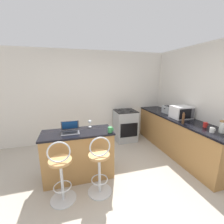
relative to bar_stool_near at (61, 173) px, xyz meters
The scene contains 16 objects.
ground_plane 0.90m from the bar_stool_near, ahead, with size 20.00×20.00×0.00m, color #ADA393.
wall_back 2.51m from the bar_stool_near, 71.53° to the left, with size 12.00×0.06×2.60m.
breakfast_bar 0.61m from the bar_stool_near, 61.54° to the left, with size 1.29×0.55×0.92m.
counter_right 2.85m from the bar_stool_near, 17.24° to the left, with size 0.64×2.79×0.92m.
bar_stool_near is the anchor object (origin of this frame).
bar_stool_far 0.58m from the bar_stool_near, ahead, with size 0.40×0.40×1.03m.
laptop 0.75m from the bar_stool_near, 73.06° to the left, with size 0.31×0.28×0.21m.
microwave 2.92m from the bar_stool_near, 16.06° to the left, with size 0.45×0.36×0.29m.
toaster 3.08m from the bar_stool_near, 25.23° to the left, with size 0.22×0.29×0.20m.
stove_range 2.59m from the bar_stool_near, 47.34° to the left, with size 0.61×0.61×0.92m.
pepper_mill 2.58m from the bar_stool_near, ahead, with size 0.05×0.05×0.24m.
mug_green 1.04m from the bar_stool_near, 22.07° to the left, with size 0.10×0.08×0.10m.
mug_white 2.67m from the bar_stool_near, ahead, with size 0.10×0.08×0.09m.
storage_jar 2.84m from the bar_stool_near, ahead, with size 0.11×0.11×0.22m.
wine_glass_tall 1.07m from the bar_stool_near, 53.58° to the left, with size 0.06×0.06×0.14m.
mug_red 2.79m from the bar_stool_near, ahead, with size 0.09×0.07×0.10m.
Camera 1 is at (-0.56, -2.07, 1.91)m, focal length 24.00 mm.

